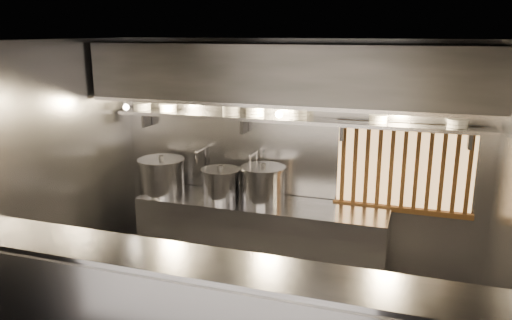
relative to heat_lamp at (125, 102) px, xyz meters
The scene contains 21 objects.
ceiling 2.21m from the heat_lamp, 24.14° to the right, with size 4.50×4.50×0.00m, color black.
wall_back 2.11m from the heat_lamp, 18.89° to the left, with size 4.50×4.50×0.00m, color gray.
wall_left 1.14m from the heat_lamp, 112.49° to the right, with size 3.00×3.00×0.00m, color gray.
cooking_bench 2.29m from the heat_lamp, ahead, with size 3.00×0.70×0.90m, color #9C9CA1.
bowl_shelf 1.96m from the heat_lamp, 13.90° to the left, with size 4.40×0.34×0.04m, color #9C9CA1.
exhaust_hood 1.95m from the heat_lamp, ahead, with size 4.40×0.81×0.65m.
wood_screen 3.33m from the heat_lamp, 10.69° to the left, with size 1.56×0.09×1.04m.
faucet_left 1.18m from the heat_lamp, 34.60° to the left, with size 0.04×0.30×0.50m.
faucet_right 1.71m from the heat_lamp, 19.61° to the left, with size 0.04×0.30×0.50m.
heat_lamp is the anchor object (origin of this frame).
pendant_bulb 1.83m from the heat_lamp, 11.00° to the left, with size 0.09×0.09×0.19m.
stock_pot_left 1.90m from the heat_lamp, 11.22° to the left, with size 0.64×0.64×0.47m.
stock_pot_mid 1.03m from the heat_lamp, 40.77° to the left, with size 0.69×0.69×0.47m.
stock_pot_right 1.50m from the heat_lamp, 14.46° to the left, with size 0.59×0.59×0.41m.
bowl_stack_0 0.49m from the heat_lamp, 96.63° to the left, with size 0.23×0.23×0.09m.
bowl_stack_1 0.58m from the heat_lamp, 55.94° to the left, with size 0.23×0.23×0.09m.
bowl_stack_2 1.26m from the heat_lamp, 21.94° to the left, with size 0.23×0.23×0.13m.
bowl_stack_3 1.54m from the heat_lamp, 17.76° to the left, with size 0.24×0.24×0.17m.
bowl_stack_4 2.05m from the heat_lamp, 13.26° to the left, with size 0.22×0.22×0.13m.
bowl_stack_5 2.93m from the heat_lamp, ahead, with size 0.21×0.21×0.09m.
bowl_stack_6 3.73m from the heat_lamp, ahead, with size 0.22×0.22×0.09m.
Camera 1 is at (1.43, -4.22, 2.89)m, focal length 35.00 mm.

